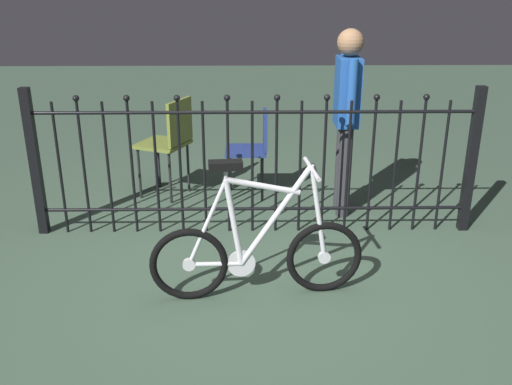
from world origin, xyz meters
The scene contains 6 objects.
ground_plane centered at (0.00, 0.00, 0.00)m, with size 20.00×20.00×0.00m, color #3B513F.
iron_fence centered at (-0.05, 0.83, 0.58)m, with size 3.44×0.07×1.16m.
bicycle centered at (0.00, -0.16, 0.31)m, with size 1.34×0.40×0.91m.
chair_navy centered at (0.01, 1.62, 0.49)m, with size 0.38×0.37×0.80m.
chair_olive centered at (-0.75, 1.61, 0.56)m, with size 0.54×0.54×0.91m.
person_visitor centered at (0.76, 1.20, 0.91)m, with size 0.21×0.48×1.55m.
Camera 1 is at (-0.06, -3.29, 1.90)m, focal length 39.23 mm.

